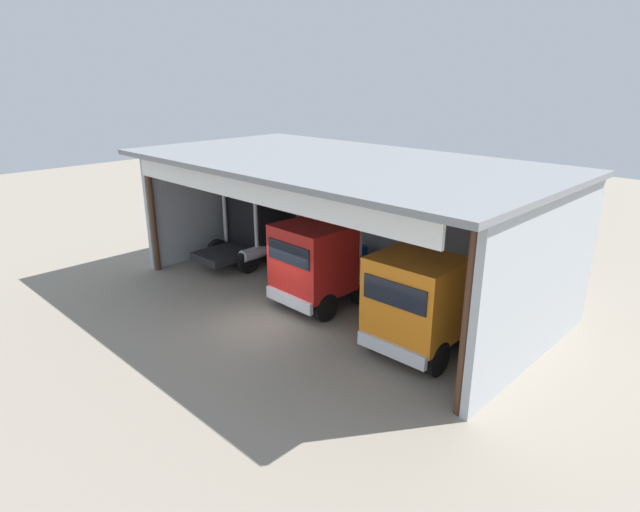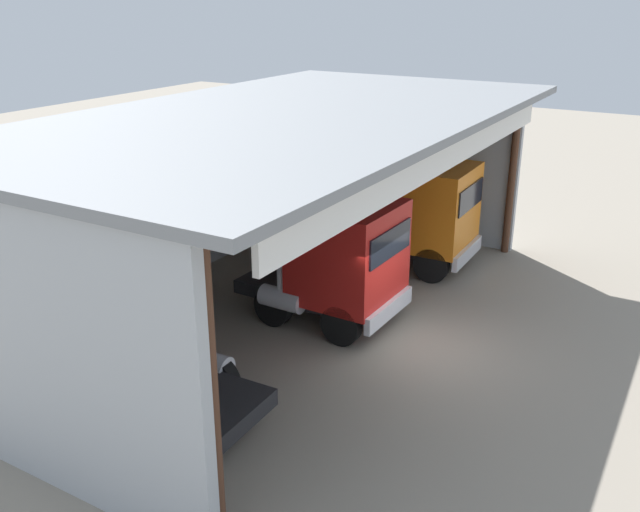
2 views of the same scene
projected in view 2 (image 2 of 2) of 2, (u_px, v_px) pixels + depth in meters
ground_plane at (419, 347)px, 17.12m from camera, size 80.00×80.00×0.00m
workshop_shed at (252, 172)px, 18.09m from camera, size 16.58×9.12×5.51m
truck_black_right_bay at (120, 331)px, 13.99m from camera, size 2.75×4.75×3.53m
truck_red_left_bay at (340, 260)px, 17.85m from camera, size 2.71×4.37×3.28m
truck_orange_center_bay at (425, 213)px, 21.57m from camera, size 2.79×4.35×3.66m
oil_drum at (157, 292)px, 19.14m from camera, size 0.58×0.58×0.91m
tool_cart at (172, 299)px, 18.56m from camera, size 0.90×0.60×1.00m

